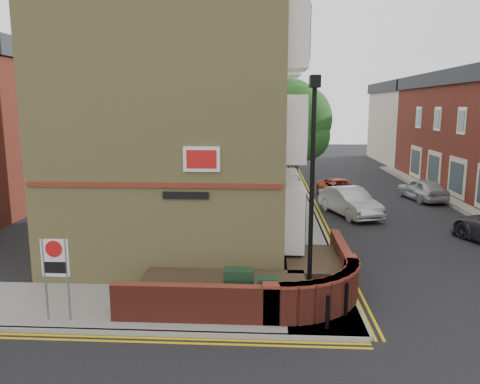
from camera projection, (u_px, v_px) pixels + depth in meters
name	position (u px, v px, depth m)	size (l,w,h in m)	color
ground	(248.00, 338.00, 11.60)	(120.00, 120.00, 0.00)	black
pavement_corner	(127.00, 307.00, 13.26)	(13.00, 3.00, 0.12)	gray
pavement_main	(293.00, 204.00, 27.18)	(2.00, 32.00, 0.12)	gray
kerb_side	(109.00, 332.00, 11.78)	(13.00, 0.15, 0.12)	gray
kerb_main_near	(310.00, 204.00, 27.13)	(0.15, 32.00, 0.12)	gray
kerb_main_far	(474.00, 218.00, 23.73)	(0.15, 40.00, 0.12)	gray
yellow_lines_side	(106.00, 339.00, 11.55)	(13.00, 0.28, 0.01)	gold
yellow_lines_main	(315.00, 205.00, 27.12)	(0.28, 32.00, 0.01)	gold
corner_building	(185.00, 92.00, 18.48)	(8.95, 10.40, 13.60)	tan
garden_wall	(251.00, 298.00, 14.05)	(6.80, 6.00, 1.20)	maroon
lamppost	(312.00, 197.00, 12.08)	(0.25, 0.50, 6.30)	black
utility_cabinet_large	(239.00, 290.00, 12.76)	(0.80, 0.45, 1.20)	#16321D
utility_cabinet_small	(268.00, 297.00, 12.43)	(0.55, 0.40, 1.10)	#16321D
bollard_near	(328.00, 312.00, 11.78)	(0.11, 0.11, 0.90)	black
bollard_far	(346.00, 299.00, 12.53)	(0.11, 0.11, 0.90)	black
zone_sign	(55.00, 264.00, 12.07)	(0.72, 0.07, 2.20)	slate
far_terrace_cream	(406.00, 122.00, 47.36)	(5.40, 12.40, 8.00)	beige
tree_near	(297.00, 125.00, 24.42)	(3.64, 3.65, 6.70)	#382B1E
tree_mid	(290.00, 113.00, 32.18)	(4.03, 4.03, 7.42)	#382B1E
tree_far	(285.00, 115.00, 40.09)	(3.81, 3.81, 7.00)	#382B1E
traffic_light_assembly	(293.00, 144.00, 35.50)	(0.20, 0.16, 4.20)	black
silver_car_near	(350.00, 202.00, 24.42)	(1.55, 4.44, 1.46)	#9DA0A4
red_car_main	(340.00, 189.00, 28.93)	(1.98, 4.30, 1.20)	#9B2D10
silver_car_far	(422.00, 189.00, 28.39)	(1.59, 3.96, 1.35)	#A8AAB0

